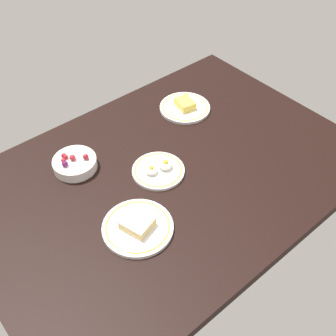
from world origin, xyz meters
The scene contains 5 objects.
dining_table centered at (0.00, 0.00, 2.00)cm, with size 139.53×96.80×4.00cm, color black.
plate_sandwich centered at (23.56, 13.07, 5.26)cm, with size 22.67×22.67×4.54cm.
plate_eggs centered at (2.57, -2.18, 5.08)cm, with size 18.90×18.90×4.74cm.
bowl_berries centered at (24.18, -23.40, 6.28)cm, with size 15.90×15.90×5.87cm.
plate_cheese centered at (-29.46, -23.81, 5.12)cm, with size 21.23×21.23×4.30cm.
Camera 1 is at (66.87, 79.09, 110.46)cm, focal length 44.20 mm.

